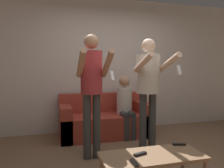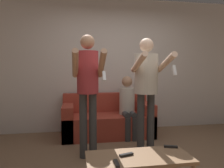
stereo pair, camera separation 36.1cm
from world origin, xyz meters
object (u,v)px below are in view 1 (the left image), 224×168
Objects in this scene: remote_mid at (140,154)px; couch at (105,121)px; remote_near at (134,163)px; person_seated at (125,104)px; remote_far at (179,144)px; person_standing_left at (92,82)px; person_standing_right at (149,81)px; coffee_table at (152,158)px.

couch is at bearing 87.01° from remote_mid.
remote_mid is (0.14, 0.18, 0.00)m from remote_near.
person_seated is 7.36× the size of remote_far.
person_standing_right is (0.86, -0.00, 0.00)m from person_standing_left.
remote_far is at bearing 25.34° from remote_near.
person_standing_left reaches higher than remote_far.
person_seated is at bearing 47.29° from person_standing_left.
remote_far is (0.55, 0.14, 0.00)m from remote_mid.
coffee_table is at bearing -158.71° from remote_far.
person_standing_right is at bearing 59.56° from remote_near.
remote_near is (-0.24, -2.14, 0.12)m from couch.
remote_near is (-0.60, -1.99, -0.21)m from person_seated.
remote_near is at bearing -154.66° from remote_far.
person_standing_right is 11.14× the size of remote_mid.
person_seated is at bearing 75.61° from remote_mid.
couch is 1.48× the size of person_seated.
person_standing_left is 1.26m from person_seated.
person_standing_right is at bearing -85.55° from person_seated.
couch is 1.87m from remote_far.
person_standing_left is 11.59× the size of remote_near.
couch reaches higher than remote_near.
person_standing_left is 1.34m from remote_near.
coffee_table is 6.92× the size of remote_mid.
person_standing_right is at bearing -0.00° from person_standing_left.
person_standing_left is at bearing -132.71° from person_seated.
person_standing_right is at bearing 91.07° from remote_far.
couch is at bearing 66.88° from person_standing_left.
coffee_table is at bearing -10.77° from remote_mid.
person_standing_right reaches higher than coffee_table.
remote_mid is 1.00× the size of remote_far.
person_standing_right reaches higher than remote_far.
remote_far is at bearing -88.93° from person_standing_right.
couch is 0.96× the size of person_standing_left.
remote_near is (-0.26, -0.16, 0.05)m from coffee_table.
coffee_table is at bearing -112.62° from person_standing_right.
person_standing_right is 11.41× the size of remote_near.
person_standing_right is at bearing 67.38° from coffee_table.
person_standing_right is 1.52× the size of person_seated.
couch reaches higher than remote_mid.
couch is 1.57× the size of coffee_table.
person_standing_right is (0.43, -1.00, 0.81)m from couch.
person_standing_right is 1.06m from remote_far.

